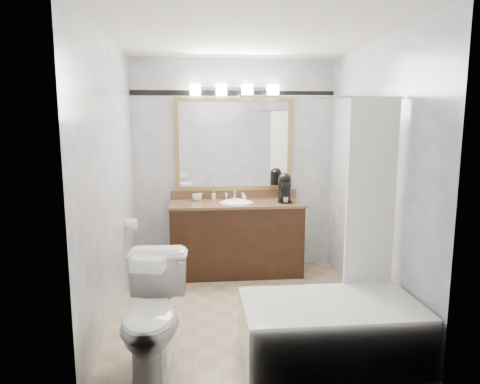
% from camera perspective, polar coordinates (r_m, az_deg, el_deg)
% --- Properties ---
extents(room, '(2.42, 2.62, 2.52)m').
position_cam_1_polar(room, '(3.87, 0.80, 1.71)').
color(room, tan).
rests_on(room, ground).
extents(vanity, '(1.53, 0.58, 0.97)m').
position_cam_1_polar(vanity, '(5.02, -0.52, -5.96)').
color(vanity, black).
rests_on(vanity, ground).
extents(mirror, '(1.40, 0.04, 1.10)m').
position_cam_1_polar(mirror, '(5.12, -0.80, 6.34)').
color(mirror, '#AD894E').
rests_on(mirror, room).
extents(vanity_light_bar, '(1.02, 0.14, 0.12)m').
position_cam_1_polar(vanity_light_bar, '(5.07, -0.76, 13.47)').
color(vanity_light_bar, silver).
rests_on(vanity_light_bar, room).
extents(accent_stripe, '(2.40, 0.01, 0.06)m').
position_cam_1_polar(accent_stripe, '(5.14, -0.82, 13.04)').
color(accent_stripe, black).
rests_on(accent_stripe, room).
extents(bathtub, '(1.30, 0.75, 1.96)m').
position_cam_1_polar(bathtub, '(3.41, 12.23, -16.63)').
color(bathtub, white).
rests_on(bathtub, ground).
extents(tp_roll, '(0.11, 0.12, 0.12)m').
position_cam_1_polar(tp_roll, '(4.65, -14.28, -4.19)').
color(tp_roll, white).
rests_on(tp_roll, room).
extents(toilet, '(0.48, 0.81, 0.81)m').
position_cam_1_polar(toilet, '(3.21, -11.48, -15.87)').
color(toilet, white).
rests_on(toilet, ground).
extents(tissue_box, '(0.23, 0.16, 0.09)m').
position_cam_1_polar(tissue_box, '(2.86, -12.17, -9.42)').
color(tissue_box, white).
rests_on(tissue_box, toilet).
extents(coffee_maker, '(0.17, 0.22, 0.34)m').
position_cam_1_polar(coffee_maker, '(4.96, 5.98, 0.66)').
color(coffee_maker, black).
rests_on(coffee_maker, vanity).
extents(cup_left, '(0.13, 0.13, 0.08)m').
position_cam_1_polar(cup_left, '(5.05, -5.83, -0.71)').
color(cup_left, white).
rests_on(cup_left, vanity).
extents(cup_right, '(0.10, 0.10, 0.08)m').
position_cam_1_polar(cup_right, '(5.10, -5.50, -0.65)').
color(cup_right, white).
rests_on(cup_right, vanity).
extents(soap_bottle_a, '(0.05, 0.05, 0.11)m').
position_cam_1_polar(soap_bottle_a, '(5.10, -3.51, -0.43)').
color(soap_bottle_a, white).
rests_on(soap_bottle_a, vanity).
extents(soap_bottle_b, '(0.07, 0.07, 0.07)m').
position_cam_1_polar(soap_bottle_b, '(5.10, 0.55, -0.61)').
color(soap_bottle_b, white).
rests_on(soap_bottle_b, vanity).
extents(soap_bar, '(0.08, 0.05, 0.03)m').
position_cam_1_polar(soap_bar, '(5.04, -0.79, -0.99)').
color(soap_bar, beige).
rests_on(soap_bar, vanity).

